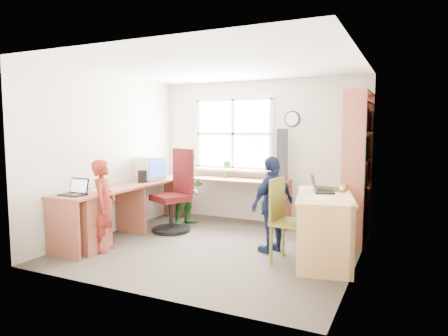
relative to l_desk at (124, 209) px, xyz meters
name	(u,v)px	position (x,y,z in m)	size (l,w,h in m)	color
room	(220,157)	(1.32, 0.38, 0.76)	(3.64, 3.44, 2.44)	#413C33
l_desk	(124,209)	(0.00, 0.00, 0.00)	(2.38, 2.95, 0.75)	#9F553F
right_desk	(324,212)	(2.71, 0.40, 0.13)	(0.93, 1.49, 0.80)	#ECBC76
bookshelf	(357,170)	(2.96, 1.47, 0.55)	(0.30, 1.02, 2.10)	#9F553F
swivel_chair	(176,196)	(0.35, 0.80, 0.09)	(0.79, 0.79, 1.28)	black
wooden_chair	(286,217)	(2.32, 0.13, 0.09)	(0.48, 0.48, 1.01)	olive
crt_monitor	(151,168)	(-0.22, 0.94, 0.49)	(0.48, 0.46, 0.38)	white
laptop_left	(75,191)	(-0.22, -0.68, 0.34)	(0.31, 0.26, 0.21)	black
laptop_right	(319,188)	(2.62, 0.54, 0.40)	(0.36, 0.40, 0.22)	black
speaker_a	(142,177)	(-0.14, 0.62, 0.39)	(0.12, 0.12, 0.20)	black
speaker_b	(155,174)	(-0.20, 1.04, 0.39)	(0.11, 0.11, 0.19)	black
cd_tower	(282,155)	(1.75, 1.80, 0.71)	(0.19, 0.18, 0.84)	black
game_box	(331,187)	(2.71, 0.84, 0.38)	(0.39, 0.39, 0.07)	#B42816
paper_a	(102,190)	(-0.22, -0.20, 0.30)	(0.22, 0.30, 0.00)	silver
paper_b	(316,198)	(2.67, 0.12, 0.35)	(0.30, 0.34, 0.00)	silver
potted_plant	(226,169)	(0.77, 1.78, 0.44)	(0.16, 0.13, 0.30)	#337930
person_red	(104,206)	(0.06, -0.48, 0.14)	(0.44, 0.29, 1.19)	maroon
person_green	(190,188)	(0.36, 1.22, 0.16)	(0.59, 0.46, 1.22)	#2A6A2D
person_navy	(273,204)	(2.05, 0.42, 0.17)	(0.73, 0.30, 1.24)	#162146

